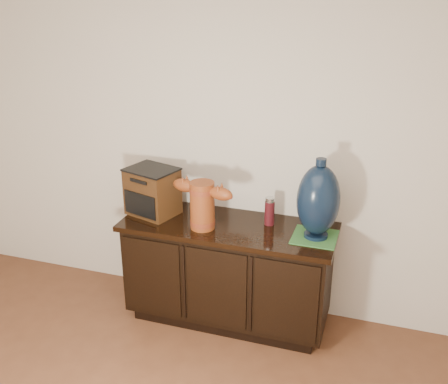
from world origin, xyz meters
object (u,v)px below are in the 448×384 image
(sideboard, at_px, (228,272))
(terracotta_vessel, at_px, (202,202))
(tv_radio, at_px, (152,191))
(lamp_base, at_px, (318,201))
(spray_can, at_px, (270,211))

(sideboard, height_order, terracotta_vessel, terracotta_vessel)
(tv_radio, relative_size, lamp_base, 0.75)
(terracotta_vessel, bearing_deg, spray_can, 37.83)
(sideboard, xyz_separation_m, spray_can, (0.26, 0.09, 0.46))
(lamp_base, distance_m, spray_can, 0.38)
(sideboard, bearing_deg, terracotta_vessel, -146.68)
(spray_can, bearing_deg, tv_radio, -174.61)
(terracotta_vessel, distance_m, tv_radio, 0.43)
(sideboard, relative_size, terracotta_vessel, 3.16)
(lamp_base, height_order, spray_can, lamp_base)
(sideboard, relative_size, spray_can, 7.45)
(sideboard, bearing_deg, spray_can, 19.44)
(tv_radio, bearing_deg, terracotta_vessel, 1.58)
(tv_radio, xyz_separation_m, spray_can, (0.83, 0.08, -0.07))
(sideboard, relative_size, tv_radio, 3.67)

